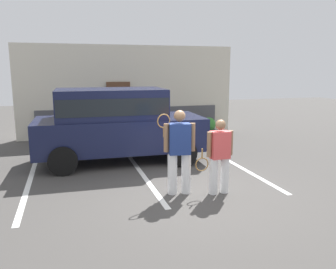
{
  "coord_description": "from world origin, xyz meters",
  "views": [
    {
      "loc": [
        -2.4,
        -6.49,
        2.58
      ],
      "look_at": [
        -0.12,
        1.2,
        1.05
      ],
      "focal_mm": 36.77,
      "sensor_mm": 36.0,
      "label": 1
    }
  ],
  "objects_px": {
    "parked_suv": "(116,121)",
    "potted_plant_by_porch": "(209,125)",
    "tennis_player_man": "(179,151)",
    "tennis_player_woman": "(219,156)"
  },
  "relations": [
    {
      "from": "parked_suv",
      "to": "potted_plant_by_porch",
      "type": "bearing_deg",
      "value": 37.38
    },
    {
      "from": "parked_suv",
      "to": "potted_plant_by_porch",
      "type": "distance_m",
      "value": 5.04
    },
    {
      "from": "tennis_player_man",
      "to": "potted_plant_by_porch",
      "type": "relative_size",
      "value": 2.5
    },
    {
      "from": "tennis_player_woman",
      "to": "potted_plant_by_porch",
      "type": "height_order",
      "value": "tennis_player_woman"
    },
    {
      "from": "tennis_player_man",
      "to": "potted_plant_by_porch",
      "type": "distance_m",
      "value": 6.67
    },
    {
      "from": "tennis_player_man",
      "to": "tennis_player_woman",
      "type": "xyz_separation_m",
      "value": [
        0.8,
        -0.23,
        -0.11
      ]
    },
    {
      "from": "parked_suv",
      "to": "potted_plant_by_porch",
      "type": "height_order",
      "value": "parked_suv"
    },
    {
      "from": "tennis_player_man",
      "to": "potted_plant_by_porch",
      "type": "bearing_deg",
      "value": -110.4
    },
    {
      "from": "parked_suv",
      "to": "potted_plant_by_porch",
      "type": "xyz_separation_m",
      "value": [
        4.04,
        2.91,
        -0.75
      ]
    },
    {
      "from": "tennis_player_man",
      "to": "tennis_player_woman",
      "type": "relative_size",
      "value": 1.12
    }
  ]
}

